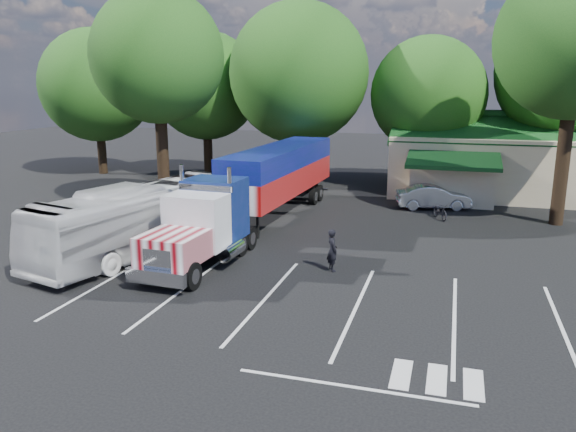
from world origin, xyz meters
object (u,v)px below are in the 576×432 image
(semi_truck, at_px, (264,182))
(silver_sedan, at_px, (433,197))
(woman, at_px, (332,250))
(tour_bus, at_px, (142,219))
(bicycle, at_px, (440,211))

(semi_truck, xyz_separation_m, silver_sedan, (8.44, 6.65, -1.60))
(semi_truck, relative_size, silver_sedan, 4.51)
(woman, xyz_separation_m, silver_sedan, (3.40, 12.90, -0.15))
(tour_bus, bearing_deg, silver_sedan, 61.16)
(semi_truck, relative_size, tour_bus, 1.77)
(bicycle, bearing_deg, tour_bus, -164.70)
(semi_truck, bearing_deg, silver_sedan, 40.76)
(woman, distance_m, silver_sedan, 13.35)
(semi_truck, height_order, tour_bus, semi_truck)
(semi_truck, bearing_deg, bicycle, 27.42)
(bicycle, bearing_deg, woman, -135.00)
(woman, distance_m, tour_bus, 8.63)
(semi_truck, distance_m, woman, 8.16)
(woman, bearing_deg, tour_bus, 56.20)
(tour_bus, distance_m, silver_sedan, 17.63)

